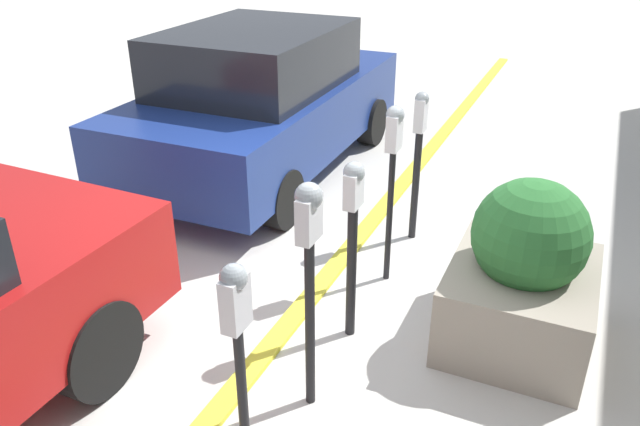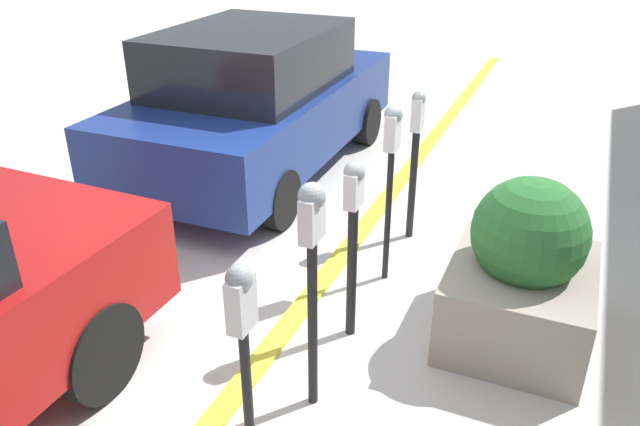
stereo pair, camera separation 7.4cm
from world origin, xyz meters
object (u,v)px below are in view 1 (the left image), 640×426
at_px(parking_meter_second, 309,251).
at_px(parking_meter_middle, 353,224).
at_px(planter_box, 523,276).
at_px(parking_meter_nearest, 238,334).
at_px(parking_meter_fourth, 393,154).
at_px(parking_meter_farthest, 419,146).
at_px(parked_car_middle, 263,100).

xyz_separation_m(parking_meter_second, parking_meter_middle, (0.77, 0.03, -0.20)).
bearing_deg(planter_box, parking_meter_second, 137.83).
bearing_deg(parking_meter_second, parking_meter_nearest, 175.91).
relative_size(parking_meter_fourth, parking_meter_farthest, 1.07).
bearing_deg(parking_meter_middle, planter_box, -68.45).
bearing_deg(parked_car_middle, parking_meter_fourth, -129.88).
bearing_deg(parking_meter_farthest, parked_car_middle, 66.41).
relative_size(parking_meter_second, planter_box, 1.23).
bearing_deg(parked_car_middle, parking_meter_farthest, -114.43).
relative_size(parking_meter_nearest, planter_box, 1.12).
relative_size(parking_meter_fourth, parked_car_middle, 0.37).
bearing_deg(parking_meter_fourth, planter_box, -108.96).
bearing_deg(parking_meter_middle, parking_meter_second, -177.63).
distance_m(parking_meter_nearest, parking_meter_second, 0.73).
distance_m(parking_meter_second, parking_meter_fourth, 1.61).
height_order(parking_meter_fourth, planter_box, parking_meter_fourth).
distance_m(parking_meter_middle, parking_meter_farthest, 1.65).
distance_m(parking_meter_middle, planter_box, 1.28).
xyz_separation_m(parking_meter_second, parking_meter_farthest, (2.42, 0.04, -0.19)).
xyz_separation_m(parking_meter_nearest, parking_meter_second, (0.72, -0.05, 0.10)).
xyz_separation_m(parking_meter_middle, parking_meter_fourth, (0.84, -0.00, 0.21)).
bearing_deg(parking_meter_second, parking_meter_fourth, 1.02).
relative_size(parking_meter_second, parking_meter_fourth, 1.01).
relative_size(parking_meter_nearest, parking_meter_second, 0.92).
bearing_deg(parked_car_middle, parking_meter_middle, -141.14).
distance_m(parking_meter_farthest, parked_car_middle, 2.32).
bearing_deg(planter_box, parking_meter_farthest, 43.80).
bearing_deg(parked_car_middle, parking_meter_second, -147.89).
bearing_deg(parked_car_middle, planter_box, -123.82).
xyz_separation_m(parking_meter_nearest, parked_car_middle, (4.07, 2.12, -0.19)).
bearing_deg(parking_meter_nearest, parked_car_middle, 27.51).
bearing_deg(parking_meter_nearest, planter_box, -30.82).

